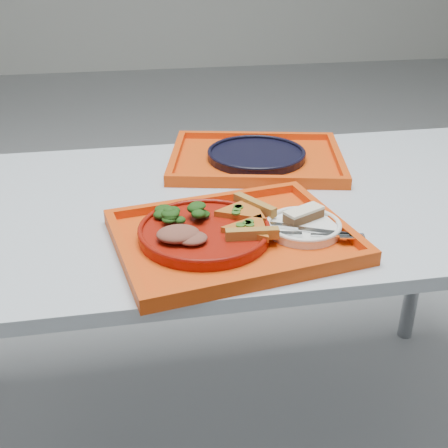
{
  "coord_description": "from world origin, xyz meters",
  "views": [
    {
      "loc": [
        -0.21,
        -1.16,
        1.3
      ],
      "look_at": [
        -0.04,
        -0.18,
        0.78
      ],
      "focal_mm": 45.0,
      "sensor_mm": 36.0,
      "label": 1
    }
  ],
  "objects_px": {
    "dinner_plate": "(204,233)",
    "dessert_bar": "(304,214)",
    "tray_main": "(233,240)",
    "navy_plate": "(256,156)",
    "tray_far": "(256,161)"
  },
  "relations": [
    {
      "from": "tray_main",
      "to": "tray_far",
      "type": "xyz_separation_m",
      "value": [
        0.15,
        0.42,
        0.0
      ]
    },
    {
      "from": "tray_main",
      "to": "navy_plate",
      "type": "bearing_deg",
      "value": 61.05
    },
    {
      "from": "tray_main",
      "to": "dessert_bar",
      "type": "xyz_separation_m",
      "value": [
        0.15,
        0.02,
        0.03
      ]
    },
    {
      "from": "navy_plate",
      "to": "dessert_bar",
      "type": "distance_m",
      "value": 0.4
    },
    {
      "from": "dessert_bar",
      "to": "dinner_plate",
      "type": "bearing_deg",
      "value": 157.77
    },
    {
      "from": "tray_main",
      "to": "navy_plate",
      "type": "relative_size",
      "value": 1.73
    },
    {
      "from": "dinner_plate",
      "to": "dessert_bar",
      "type": "xyz_separation_m",
      "value": [
        0.21,
        0.01,
        0.02
      ]
    },
    {
      "from": "tray_far",
      "to": "navy_plate",
      "type": "relative_size",
      "value": 1.73
    },
    {
      "from": "tray_main",
      "to": "navy_plate",
      "type": "height_order",
      "value": "navy_plate"
    },
    {
      "from": "tray_far",
      "to": "navy_plate",
      "type": "distance_m",
      "value": 0.01
    },
    {
      "from": "tray_far",
      "to": "dessert_bar",
      "type": "distance_m",
      "value": 0.4
    },
    {
      "from": "tray_far",
      "to": "dinner_plate",
      "type": "distance_m",
      "value": 0.46
    },
    {
      "from": "dinner_plate",
      "to": "tray_main",
      "type": "bearing_deg",
      "value": -10.3
    },
    {
      "from": "tray_main",
      "to": "navy_plate",
      "type": "xyz_separation_m",
      "value": [
        0.15,
        0.42,
        0.01
      ]
    },
    {
      "from": "dinner_plate",
      "to": "navy_plate",
      "type": "bearing_deg",
      "value": 63.92
    }
  ]
}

